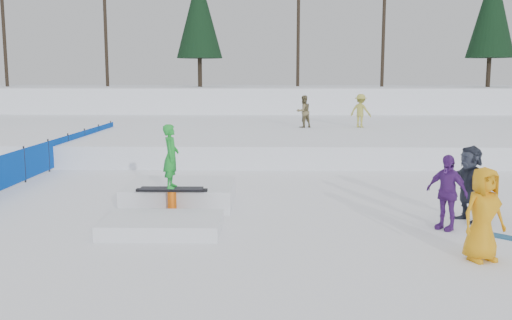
{
  "coord_description": "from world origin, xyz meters",
  "views": [
    {
      "loc": [
        0.79,
        -12.01,
        3.18
      ],
      "look_at": [
        0.5,
        2.0,
        1.1
      ],
      "focal_mm": 40.0,
      "sensor_mm": 36.0,
      "label": 1
    }
  ],
  "objects_px": {
    "spectator_purple": "(447,192)",
    "spectator_dark": "(469,184)",
    "walker_ygreen": "(361,111)",
    "spectator_yellow": "(483,214)",
    "safety_fence": "(49,155)",
    "walker_olive": "(304,112)",
    "jib_rail_feature": "(176,199)"
  },
  "relations": [
    {
      "from": "spectator_yellow",
      "to": "walker_ygreen",
      "type": "bearing_deg",
      "value": 68.89
    },
    {
      "from": "walker_ygreen",
      "to": "spectator_purple",
      "type": "distance_m",
      "value": 14.85
    },
    {
      "from": "walker_olive",
      "to": "spectator_purple",
      "type": "bearing_deg",
      "value": 67.95
    },
    {
      "from": "spectator_purple",
      "to": "spectator_dark",
      "type": "xyz_separation_m",
      "value": [
        0.7,
        0.69,
        0.05
      ]
    },
    {
      "from": "walker_olive",
      "to": "walker_ygreen",
      "type": "distance_m",
      "value": 2.65
    },
    {
      "from": "spectator_purple",
      "to": "spectator_yellow",
      "type": "height_order",
      "value": "spectator_yellow"
    },
    {
      "from": "spectator_yellow",
      "to": "walker_olive",
      "type": "bearing_deg",
      "value": 77.9
    },
    {
      "from": "safety_fence",
      "to": "spectator_dark",
      "type": "bearing_deg",
      "value": -28.23
    },
    {
      "from": "walker_ygreen",
      "to": "jib_rail_feature",
      "type": "distance_m",
      "value": 14.9
    },
    {
      "from": "jib_rail_feature",
      "to": "spectator_purple",
      "type": "bearing_deg",
      "value": -13.92
    },
    {
      "from": "walker_ygreen",
      "to": "jib_rail_feature",
      "type": "bearing_deg",
      "value": 96.49
    },
    {
      "from": "spectator_yellow",
      "to": "jib_rail_feature",
      "type": "distance_m",
      "value": 6.83
    },
    {
      "from": "spectator_purple",
      "to": "spectator_dark",
      "type": "bearing_deg",
      "value": 92.53
    },
    {
      "from": "walker_olive",
      "to": "walker_ygreen",
      "type": "bearing_deg",
      "value": 152.98
    },
    {
      "from": "spectator_purple",
      "to": "jib_rail_feature",
      "type": "relative_size",
      "value": 0.36
    },
    {
      "from": "safety_fence",
      "to": "spectator_purple",
      "type": "height_order",
      "value": "spectator_purple"
    },
    {
      "from": "spectator_yellow",
      "to": "safety_fence",
      "type": "bearing_deg",
      "value": 121.61
    },
    {
      "from": "safety_fence",
      "to": "walker_olive",
      "type": "distance_m",
      "value": 11.85
    },
    {
      "from": "spectator_dark",
      "to": "walker_olive",
      "type": "bearing_deg",
      "value": 174.05
    },
    {
      "from": "spectator_yellow",
      "to": "spectator_dark",
      "type": "xyz_separation_m",
      "value": [
        0.7,
        2.71,
        0.02
      ]
    },
    {
      "from": "walker_ygreen",
      "to": "spectator_dark",
      "type": "relative_size",
      "value": 0.92
    },
    {
      "from": "walker_olive",
      "to": "spectator_yellow",
      "type": "bearing_deg",
      "value": 67.0
    },
    {
      "from": "walker_ygreen",
      "to": "spectator_yellow",
      "type": "height_order",
      "value": "walker_ygreen"
    },
    {
      "from": "jib_rail_feature",
      "to": "walker_olive",
      "type": "bearing_deg",
      "value": 73.95
    },
    {
      "from": "spectator_dark",
      "to": "safety_fence",
      "type": "bearing_deg",
      "value": -135.34
    },
    {
      "from": "walker_olive",
      "to": "walker_ygreen",
      "type": "relative_size",
      "value": 0.96
    },
    {
      "from": "spectator_yellow",
      "to": "spectator_purple",
      "type": "bearing_deg",
      "value": 70.88
    },
    {
      "from": "walker_olive",
      "to": "jib_rail_feature",
      "type": "xyz_separation_m",
      "value": [
        -3.81,
        -13.23,
        -1.24
      ]
    },
    {
      "from": "spectator_yellow",
      "to": "spectator_dark",
      "type": "bearing_deg",
      "value": 56.34
    },
    {
      "from": "safety_fence",
      "to": "spectator_dark",
      "type": "height_order",
      "value": "spectator_dark"
    },
    {
      "from": "spectator_yellow",
      "to": "spectator_dark",
      "type": "height_order",
      "value": "spectator_dark"
    },
    {
      "from": "walker_ygreen",
      "to": "spectator_yellow",
      "type": "xyz_separation_m",
      "value": [
        -0.58,
        -16.84,
        -0.75
      ]
    }
  ]
}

